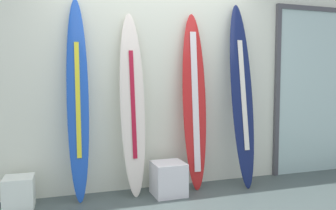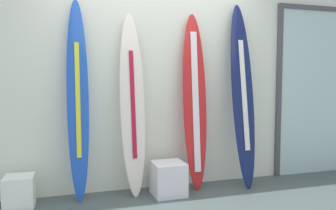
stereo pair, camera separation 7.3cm
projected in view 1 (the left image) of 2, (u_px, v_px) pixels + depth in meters
name	position (u px, v px, depth m)	size (l,w,h in m)	color
wall_back	(151.00, 70.00, 4.12)	(7.20, 0.20, 2.80)	silver
surfboard_cobalt	(78.00, 102.00, 3.61)	(0.23, 0.28, 2.14)	blue
surfboard_ivory	(132.00, 104.00, 3.80)	(0.30, 0.32, 2.02)	silver
surfboard_crimson	(194.00, 102.00, 4.02)	(0.30, 0.31, 2.05)	red
surfboard_navy	(242.00, 95.00, 4.13)	(0.28, 0.44, 2.20)	#121D4D
display_block_left	(168.00, 179.00, 3.83)	(0.35, 0.35, 0.37)	silver
display_block_center	(19.00, 193.00, 3.42)	(0.29, 0.29, 0.32)	white
glass_door	(312.00, 88.00, 4.72)	(1.19, 0.06, 2.26)	silver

